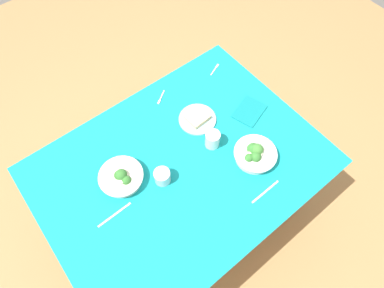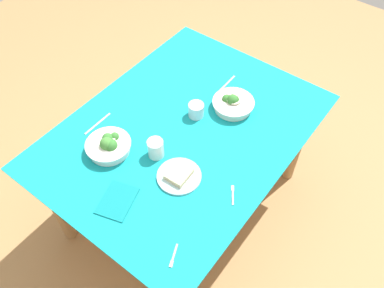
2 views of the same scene
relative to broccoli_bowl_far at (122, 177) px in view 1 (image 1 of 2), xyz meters
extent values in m
plane|color=#9E7547|center=(0.28, -0.12, -0.76)|extent=(6.00, 6.00, 0.00)
cube|color=teal|center=(0.28, -0.12, -0.04)|extent=(1.44, 1.09, 0.01)
cube|color=#9E7547|center=(0.28, -0.12, -0.05)|extent=(1.40, 1.05, 0.02)
cylinder|color=#9E7547|center=(0.89, -0.54, -0.41)|extent=(0.07, 0.07, 0.70)
cylinder|color=#9E7547|center=(-0.32, 0.31, -0.41)|extent=(0.07, 0.07, 0.70)
cylinder|color=#9E7547|center=(0.89, 0.31, -0.41)|extent=(0.07, 0.07, 0.70)
cylinder|color=silver|center=(0.00, 0.00, -0.01)|extent=(0.20, 0.20, 0.04)
cylinder|color=silver|center=(0.00, 0.00, 0.01)|extent=(0.22, 0.22, 0.01)
sphere|color=#286023|center=(0.00, 0.00, 0.02)|extent=(0.06, 0.06, 0.06)
sphere|color=#33702D|center=(0.00, 0.00, 0.03)|extent=(0.06, 0.06, 0.06)
sphere|color=#33702D|center=(0.01, -0.04, 0.02)|extent=(0.05, 0.05, 0.05)
cylinder|color=beige|center=(-0.01, 0.00, 0.03)|extent=(0.08, 0.08, 0.01)
cylinder|color=white|center=(0.61, -0.32, -0.01)|extent=(0.20, 0.20, 0.05)
cylinder|color=white|center=(0.61, -0.32, 0.02)|extent=(0.22, 0.22, 0.01)
sphere|color=#3D7A33|center=(0.62, -0.32, 0.03)|extent=(0.07, 0.07, 0.07)
sphere|color=#3D7A33|center=(0.61, -0.33, 0.03)|extent=(0.04, 0.04, 0.04)
sphere|color=#33702D|center=(0.59, -0.34, 0.03)|extent=(0.06, 0.06, 0.06)
sphere|color=#33702D|center=(0.56, -0.32, 0.03)|extent=(0.04, 0.04, 0.04)
sphere|color=#33702D|center=(0.61, -0.30, 0.03)|extent=(0.06, 0.06, 0.06)
cylinder|color=beige|center=(0.61, -0.32, 0.03)|extent=(0.07, 0.07, 0.01)
cylinder|color=#99C6D1|center=(0.53, 0.05, -0.03)|extent=(0.21, 0.21, 0.01)
cube|color=#CCB284|center=(0.53, 0.05, -0.01)|extent=(0.12, 0.10, 0.03)
cylinder|color=silver|center=(0.49, -0.12, 0.02)|extent=(0.08, 0.08, 0.10)
cylinder|color=silver|center=(0.16, -0.12, 0.01)|extent=(0.08, 0.08, 0.08)
cube|color=#B7B7BC|center=(0.83, 0.27, -0.03)|extent=(0.07, 0.04, 0.00)
cube|color=#B7B7BC|center=(0.88, 0.29, -0.03)|extent=(0.03, 0.02, 0.00)
cube|color=#B7B7BC|center=(0.47, 0.32, -0.03)|extent=(0.07, 0.05, 0.00)
cube|color=#B7B7BC|center=(0.43, 0.29, -0.03)|extent=(0.03, 0.03, 0.00)
cube|color=#B7B7BC|center=(-0.13, -0.13, -0.03)|extent=(0.19, 0.01, 0.00)
cube|color=#B7B7BC|center=(0.52, -0.50, -0.03)|extent=(0.18, 0.01, 0.00)
cube|color=#0F777D|center=(0.80, -0.09, -0.03)|extent=(0.22, 0.19, 0.01)
camera|label=1|loc=(-0.12, -0.72, 1.47)|focal=29.88mm
camera|label=2|loc=(1.34, 0.74, 1.52)|focal=37.46mm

